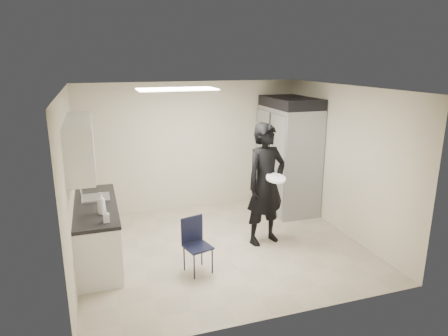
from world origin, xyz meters
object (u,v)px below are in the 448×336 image
object	(u,v)px
folding_chair	(198,247)
man_tuxedo	(266,184)
lower_counter	(97,234)
commercial_fridge	(288,160)

from	to	relation	value
folding_chair	man_tuxedo	size ratio (longest dim) A/B	0.39
man_tuxedo	folding_chair	bearing A→B (deg)	-168.75
folding_chair	man_tuxedo	bearing A→B (deg)	9.93
lower_counter	commercial_fridge	size ratio (longest dim) A/B	0.90
lower_counter	commercial_fridge	distance (m)	3.98
commercial_fridge	man_tuxedo	xyz separation A→B (m)	(-1.08, -1.30, -0.03)
lower_counter	folding_chair	distance (m)	1.62
lower_counter	man_tuxedo	bearing A→B (deg)	-4.82
lower_counter	folding_chair	world-z (taller)	lower_counter
man_tuxedo	commercial_fridge	bearing A→B (deg)	36.36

